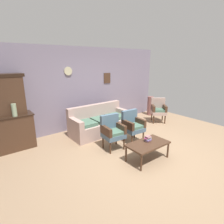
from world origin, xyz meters
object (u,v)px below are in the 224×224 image
Objects in this scene: side_cabinet at (11,133)px; armchair_near_cabinet at (133,125)px; vase_on_cabinet at (14,110)px; wingback_chair_by_fireplace at (158,109)px; armchair_row_middle at (112,131)px; floor_vase_by_wall at (150,106)px; floral_couch at (100,123)px; book_stack_on_table at (148,139)px; coffee_table at (148,145)px.

armchair_near_cabinet is at bearing -28.48° from side_cabinet.
vase_on_cabinet reaches higher than wingback_chair_by_fireplace.
vase_on_cabinet reaches higher than armchair_near_cabinet.
armchair_row_middle reaches higher than floor_vase_by_wall.
floral_couch is at bearing 169.97° from wingback_chair_by_fireplace.
wingback_chair_by_fireplace is at bearing -10.03° from floral_couch.
armchair_row_middle and wingback_chair_by_fireplace have the same top height.
armchair_near_cabinet is at bearing 68.32° from book_stack_on_table.
coffee_table is 3.76m from floor_vase_by_wall.
armchair_near_cabinet is 2.09m from wingback_chair_by_fireplace.
vase_on_cabinet is at bearing 145.50° from armchair_row_middle.
side_cabinet is 1.28× the size of armchair_near_cabinet.
coffee_table is at bearing -114.14° from armchair_near_cabinet.
book_stack_on_table is at bearing -88.75° from floral_couch.
floor_vase_by_wall is (0.46, 0.80, -0.10)m from wingback_chair_by_fireplace.
book_stack_on_table is (0.37, -0.89, -0.01)m from armchair_row_middle.
floral_couch is at bearing 89.04° from coffee_table.
armchair_row_middle is 5.06× the size of book_stack_on_table.
side_cabinet is 1.28× the size of wingback_chair_by_fireplace.
side_cabinet is 0.59× the size of floral_couch.
armchair_row_middle is at bearing -34.50° from vase_on_cabinet.
side_cabinet is at bearing 143.93° from armchair_row_middle.
book_stack_on_table is 3.65m from floor_vase_by_wall.
vase_on_cabinet reaches higher than coffee_table.
floral_couch is 2.42m from wingback_chair_by_fireplace.
vase_on_cabinet is (0.14, -0.18, 0.62)m from side_cabinet.
vase_on_cabinet is 2.47m from floral_couch.
floral_couch is at bearing 91.25° from book_stack_on_table.
armchair_near_cabinet is 0.90× the size of coffee_table.
floor_vase_by_wall is (3.16, 1.46, -0.10)m from armchair_row_middle.
floor_vase_by_wall is (2.83, 0.38, 0.07)m from floral_couch.
floor_vase_by_wall is (5.17, 0.08, -0.69)m from vase_on_cabinet.
side_cabinet is at bearing 169.52° from wingback_chair_by_fireplace.
side_cabinet is 1.28× the size of armchair_row_middle.
armchair_near_cabinet is 5.06× the size of book_stack_on_table.
vase_on_cabinet is 5.21m from floor_vase_by_wall.
floral_couch is 1.14m from armchair_row_middle.
side_cabinet reaches higher than floor_vase_by_wall.
armchair_row_middle reaches higher than coffee_table.
floral_couch is 2.18× the size of armchair_near_cabinet.
floor_vase_by_wall is at bearing 40.11° from book_stack_on_table.
wingback_chair_by_fireplace reaches higher than floor_vase_by_wall.
book_stack_on_table is (-2.34, -1.55, -0.01)m from wingback_chair_by_fireplace.
wingback_chair_by_fireplace is (4.85, -0.90, 0.03)m from side_cabinet.
armchair_row_middle is at bearing -179.85° from armchair_near_cabinet.
armchair_near_cabinet is (2.73, -1.37, -0.59)m from vase_on_cabinet.
armchair_row_middle is at bearing 112.70° from book_stack_on_table.
vase_on_cabinet is 0.36× the size of armchair_near_cabinet.
vase_on_cabinet is 0.36× the size of wingback_chair_by_fireplace.
wingback_chair_by_fireplace is at bearing -8.63° from vase_on_cabinet.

